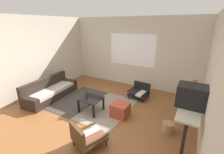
% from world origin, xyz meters
% --- Properties ---
extents(ground_plane, '(7.80, 7.80, 0.00)m').
position_xyz_m(ground_plane, '(0.00, 0.00, 0.00)').
color(ground_plane, brown).
extents(far_wall_with_window, '(5.60, 0.13, 2.70)m').
position_xyz_m(far_wall_with_window, '(0.00, 3.06, 1.35)').
color(far_wall_with_window, beige).
rests_on(far_wall_with_window, ground).
extents(side_wall_right, '(0.12, 6.60, 2.70)m').
position_xyz_m(side_wall_right, '(2.66, 0.30, 1.35)').
color(side_wall_right, beige).
rests_on(side_wall_right, ground).
extents(side_wall_left, '(0.12, 6.60, 2.70)m').
position_xyz_m(side_wall_left, '(-2.66, 0.30, 1.35)').
color(side_wall_left, beige).
rests_on(side_wall_left, ground).
extents(area_rug, '(2.38, 1.96, 0.01)m').
position_xyz_m(area_rug, '(-0.38, 0.82, 0.01)').
color(area_rug, '#38332D').
rests_on(area_rug, ground).
extents(couch, '(0.87, 2.00, 0.68)m').
position_xyz_m(couch, '(-1.91, 0.51, 0.22)').
color(couch, black).
rests_on(couch, ground).
extents(coffee_table, '(0.60, 0.57, 0.42)m').
position_xyz_m(coffee_table, '(-0.14, 0.46, 0.34)').
color(coffee_table, black).
rests_on(coffee_table, ground).
extents(armchair_by_window, '(0.65, 0.62, 0.50)m').
position_xyz_m(armchair_by_window, '(0.74, 2.04, 0.22)').
color(armchair_by_window, black).
rests_on(armchair_by_window, ground).
extents(armchair_striped_foreground, '(0.72, 0.76, 0.57)m').
position_xyz_m(armchair_striped_foreground, '(0.62, -0.71, 0.25)').
color(armchair_striped_foreground, '#472D19').
rests_on(armchair_striped_foreground, ground).
extents(ottoman_orange, '(0.45, 0.45, 0.37)m').
position_xyz_m(ottoman_orange, '(0.69, 0.67, 0.18)').
color(ottoman_orange, '#993D28').
rests_on(ottoman_orange, ground).
extents(console_shelf, '(0.39, 1.89, 0.87)m').
position_xyz_m(console_shelf, '(2.34, 0.74, 0.78)').
color(console_shelf, beige).
rests_on(console_shelf, ground).
extents(crt_television, '(0.54, 0.44, 0.43)m').
position_xyz_m(crt_television, '(2.34, 0.46, 1.09)').
color(crt_television, black).
rests_on(crt_television, console_shelf).
extents(clay_vase, '(0.26, 0.26, 0.33)m').
position_xyz_m(clay_vase, '(2.34, 1.17, 1.00)').
color(clay_vase, '#A87047').
rests_on(clay_vase, console_shelf).
extents(glass_bottle, '(0.06, 0.06, 0.27)m').
position_xyz_m(glass_bottle, '(-0.20, 0.36, 0.53)').
color(glass_bottle, black).
rests_on(glass_bottle, coffee_table).
extents(wicker_basket, '(0.27, 0.27, 0.24)m').
position_xyz_m(wicker_basket, '(1.97, 0.61, 0.12)').
color(wicker_basket, '#9E7A4C').
rests_on(wicker_basket, ground).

